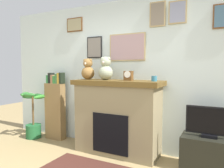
{
  "coord_description": "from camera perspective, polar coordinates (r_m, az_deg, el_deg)",
  "views": [
    {
      "loc": [
        1.54,
        -1.5,
        1.42
      ],
      "look_at": [
        -0.1,
        1.67,
        1.16
      ],
      "focal_mm": 34.3,
      "sensor_mm": 36.0,
      "label": 1
    }
  ],
  "objects": [
    {
      "name": "television",
      "position": [
        3.22,
        24.64,
        -9.31
      ],
      "size": [
        0.62,
        0.14,
        0.42
      ],
      "color": "black",
      "rests_on": "tv_stand"
    },
    {
      "name": "mantel_clock",
      "position": [
        3.42,
        4.4,
        2.2
      ],
      "size": [
        0.13,
        0.1,
        0.15
      ],
      "color": "brown",
      "rests_on": "fireplace"
    },
    {
      "name": "bookshelf",
      "position": [
        4.46,
        -14.9,
        -6.17
      ],
      "size": [
        0.42,
        0.16,
        1.34
      ],
      "color": "olive",
      "rests_on": "ground_plane"
    },
    {
      "name": "candle_jar",
      "position": [
        3.28,
        11.19,
        1.42
      ],
      "size": [
        0.09,
        0.09,
        0.08
      ],
      "primitive_type": "cylinder",
      "color": "teal",
      "rests_on": "fireplace"
    },
    {
      "name": "teddy_bear_brown",
      "position": [
        3.6,
        -1.71,
        3.89
      ],
      "size": [
        0.24,
        0.24,
        0.39
      ],
      "color": "#97A083",
      "rests_on": "fireplace"
    },
    {
      "name": "tv_stand",
      "position": [
        3.35,
        24.4,
        -16.75
      ],
      "size": [
        0.72,
        0.4,
        0.48
      ],
      "primitive_type": "cube",
      "color": "black",
      "rests_on": "ground_plane"
    },
    {
      "name": "back_wall",
      "position": [
        3.82,
        3.62,
        2.52
      ],
      "size": [
        5.2,
        0.15,
        2.6
      ],
      "color": "silver",
      "rests_on": "ground_plane"
    },
    {
      "name": "teddy_bear_grey",
      "position": [
        3.79,
        -6.45,
        3.72
      ],
      "size": [
        0.23,
        0.23,
        0.37
      ],
      "color": "olive",
      "rests_on": "fireplace"
    },
    {
      "name": "potted_plant",
      "position": [
        4.69,
        -20.27,
        -8.48
      ],
      "size": [
        0.53,
        0.5,
        0.94
      ],
      "color": "#1E592D",
      "rests_on": "ground_plane"
    },
    {
      "name": "fireplace",
      "position": [
        3.61,
        1.48,
        -8.64
      ],
      "size": [
        1.49,
        0.59,
        1.22
      ],
      "color": "#857755",
      "rests_on": "ground_plane"
    }
  ]
}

